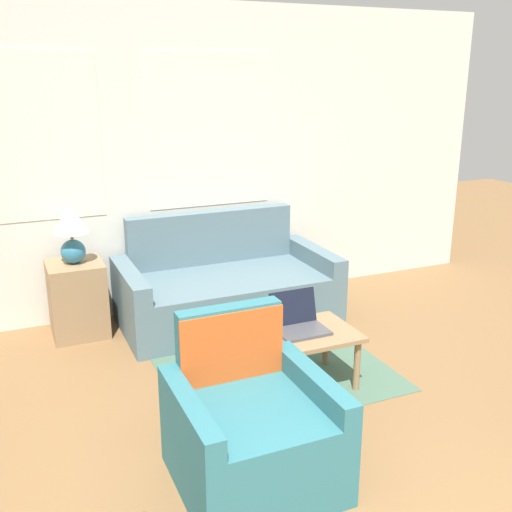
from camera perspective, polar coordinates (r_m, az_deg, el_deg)
name	(u,v)px	position (r m, az deg, el deg)	size (l,w,h in m)	color
wall_back	(135,163)	(5.14, -11.45, 8.65)	(6.89, 0.06, 2.60)	silver
rug	(255,349)	(4.63, -0.12, -8.88)	(1.55, 2.03, 0.01)	#476651
couch	(225,289)	(5.12, -2.98, -3.18)	(1.78, 0.92, 0.87)	slate
armchair	(250,430)	(3.20, -0.58, -16.27)	(0.77, 0.77, 0.85)	#2D6B75
side_table	(78,299)	(4.99, -16.63, -3.93)	(0.43, 0.43, 0.60)	#937551
table_lamp	(71,228)	(4.82, -17.21, 2.52)	(0.28, 0.28, 0.46)	teal
coffee_table	(292,341)	(3.98, 3.45, -8.09)	(0.86, 0.51, 0.39)	#8E704C
laptop	(299,322)	(4.01, 4.11, -6.30)	(0.33, 0.30, 0.24)	#47474C
cup_navy	(274,345)	(3.73, 1.70, -8.43)	(0.09, 0.09, 0.08)	white
cup_yellow	(251,335)	(3.83, -0.53, -7.51)	(0.07, 0.07, 0.10)	teal
cup_white	(255,328)	(3.94, -0.10, -6.89)	(0.08, 0.08, 0.09)	#B23D38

